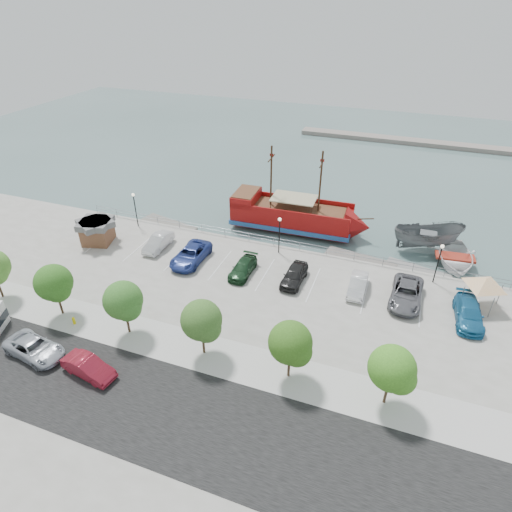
% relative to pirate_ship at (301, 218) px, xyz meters
% --- Properties ---
extents(ground, '(160.00, 160.00, 0.00)m').
position_rel_pirate_ship_xyz_m(ground, '(-0.54, -13.95, -1.81)').
color(ground, '#435F5C').
extents(land_slab, '(100.00, 58.00, 1.20)m').
position_rel_pirate_ship_xyz_m(land_slab, '(-0.54, -34.95, -1.41)').
color(land_slab, gray).
rests_on(land_slab, ground).
extents(street, '(100.00, 8.00, 0.04)m').
position_rel_pirate_ship_xyz_m(street, '(-0.54, -29.95, -0.80)').
color(street, black).
rests_on(street, land_slab).
extents(sidewalk, '(100.00, 4.00, 0.05)m').
position_rel_pirate_ship_xyz_m(sidewalk, '(-0.54, -23.95, -0.80)').
color(sidewalk, '#BCBBBA').
rests_on(sidewalk, land_slab).
extents(seawall_railing, '(50.00, 0.06, 1.00)m').
position_rel_pirate_ship_xyz_m(seawall_railing, '(-0.54, -6.15, -0.28)').
color(seawall_railing, gray).
rests_on(seawall_railing, land_slab).
extents(far_shore, '(40.00, 3.00, 0.80)m').
position_rel_pirate_ship_xyz_m(far_shore, '(9.46, 41.05, -1.41)').
color(far_shore, gray).
rests_on(far_shore, ground).
extents(pirate_ship, '(17.25, 5.35, 10.82)m').
position_rel_pirate_ship_xyz_m(pirate_ship, '(0.00, 0.00, 0.00)').
color(pirate_ship, maroon).
rests_on(pirate_ship, ground).
extents(patrol_boat, '(8.43, 5.44, 3.06)m').
position_rel_pirate_ship_xyz_m(patrol_boat, '(14.66, 0.46, -0.28)').
color(patrol_boat, slate).
rests_on(patrol_boat, ground).
extents(speedboat, '(6.04, 7.94, 1.54)m').
position_rel_pirate_ship_xyz_m(speedboat, '(17.63, -1.88, -1.04)').
color(speedboat, white).
rests_on(speedboat, ground).
extents(dock_west, '(7.95, 3.82, 0.44)m').
position_rel_pirate_ship_xyz_m(dock_west, '(-15.95, -4.75, -1.59)').
color(dock_west, slate).
rests_on(dock_west, ground).
extents(dock_mid, '(7.99, 3.40, 0.44)m').
position_rel_pirate_ship_xyz_m(dock_mid, '(8.01, -4.75, -1.59)').
color(dock_mid, slate).
rests_on(dock_mid, ground).
extents(dock_east, '(6.99, 3.38, 0.38)m').
position_rel_pirate_ship_xyz_m(dock_east, '(14.06, -4.75, -1.62)').
color(dock_east, gray).
rests_on(dock_east, ground).
extents(shed, '(4.06, 4.06, 2.73)m').
position_rel_pirate_ship_xyz_m(shed, '(-20.52, -12.32, 0.64)').
color(shed, brown).
rests_on(shed, land_slab).
extents(canopy_tent, '(5.22, 5.22, 3.37)m').
position_rel_pirate_ship_xyz_m(canopy_tent, '(19.40, -9.75, 2.12)').
color(canopy_tent, slate).
rests_on(canopy_tent, land_slab).
extents(street_van, '(5.48, 3.12, 1.44)m').
position_rel_pirate_ship_xyz_m(street_van, '(-13.93, -28.77, -0.09)').
color(street_van, '#ACB2BC').
rests_on(street_van, street).
extents(street_sedan, '(4.61, 2.21, 1.46)m').
position_rel_pirate_ship_xyz_m(street_sedan, '(-8.62, -28.95, -0.08)').
color(street_sedan, maroon).
rests_on(street_sedan, street).
extents(fire_hydrant, '(0.26, 0.26, 0.75)m').
position_rel_pirate_ship_xyz_m(fire_hydrant, '(-13.58, -24.75, -0.40)').
color(fire_hydrant, yellow).
rests_on(fire_hydrant, sidewalk).
extents(lamp_post_left, '(0.36, 0.36, 4.28)m').
position_rel_pirate_ship_xyz_m(lamp_post_left, '(-18.54, -7.45, 2.13)').
color(lamp_post_left, black).
rests_on(lamp_post_left, land_slab).
extents(lamp_post_mid, '(0.36, 0.36, 4.28)m').
position_rel_pirate_ship_xyz_m(lamp_post_mid, '(-0.54, -7.45, 2.13)').
color(lamp_post_mid, black).
rests_on(lamp_post_mid, land_slab).
extents(lamp_post_right, '(0.36, 0.36, 4.28)m').
position_rel_pirate_ship_xyz_m(lamp_post_right, '(15.46, -7.45, 2.13)').
color(lamp_post_right, black).
rests_on(lamp_post_right, land_slab).
extents(tree_b, '(3.30, 3.20, 5.00)m').
position_rel_pirate_ship_xyz_m(tree_b, '(-15.39, -24.02, 2.49)').
color(tree_b, '#473321').
rests_on(tree_b, sidewalk).
extents(tree_c, '(3.30, 3.20, 5.00)m').
position_rel_pirate_ship_xyz_m(tree_c, '(-8.39, -24.02, 2.49)').
color(tree_c, '#473321').
rests_on(tree_c, sidewalk).
extents(tree_d, '(3.30, 3.20, 5.00)m').
position_rel_pirate_ship_xyz_m(tree_d, '(-1.39, -24.02, 2.49)').
color(tree_d, '#473321').
rests_on(tree_d, sidewalk).
extents(tree_e, '(3.30, 3.20, 5.00)m').
position_rel_pirate_ship_xyz_m(tree_e, '(5.61, -24.02, 2.49)').
color(tree_e, '#473321').
rests_on(tree_e, sidewalk).
extents(tree_f, '(3.30, 3.20, 5.00)m').
position_rel_pirate_ship_xyz_m(tree_f, '(12.61, -24.02, 2.49)').
color(tree_f, '#473321').
rests_on(tree_f, sidewalk).
extents(parked_car_b, '(1.60, 4.59, 1.51)m').
position_rel_pirate_ship_xyz_m(parked_car_b, '(-13.37, -11.16, -0.05)').
color(parked_car_b, silver).
rests_on(parked_car_b, land_slab).
extents(parked_car_c, '(2.70, 5.83, 1.62)m').
position_rel_pirate_ship_xyz_m(parked_car_c, '(-8.73, -12.33, -0.00)').
color(parked_car_c, navy).
rests_on(parked_car_c, land_slab).
extents(parked_car_d, '(1.91, 4.64, 1.34)m').
position_rel_pirate_ship_xyz_m(parked_car_d, '(-2.72, -12.56, -0.14)').
color(parked_car_d, '#16371D').
rests_on(parked_car_d, land_slab).
extents(parked_car_e, '(2.06, 4.73, 1.59)m').
position_rel_pirate_ship_xyz_m(parked_car_e, '(2.54, -12.14, -0.02)').
color(parked_car_e, black).
rests_on(parked_car_e, land_slab).
extents(parked_car_f, '(1.57, 4.44, 1.46)m').
position_rel_pirate_ship_xyz_m(parked_car_f, '(8.64, -11.54, -0.08)').
color(parked_car_f, white).
rests_on(parked_car_f, land_slab).
extents(parked_car_g, '(2.99, 6.07, 1.66)m').
position_rel_pirate_ship_xyz_m(parked_car_g, '(13.05, -11.53, 0.02)').
color(parked_car_g, slate).
rests_on(parked_car_g, land_slab).
extents(parked_car_h, '(2.55, 5.52, 1.56)m').
position_rel_pirate_ship_xyz_m(parked_car_h, '(18.32, -12.48, -0.03)').
color(parked_car_h, '#1F6B9A').
rests_on(parked_car_h, land_slab).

